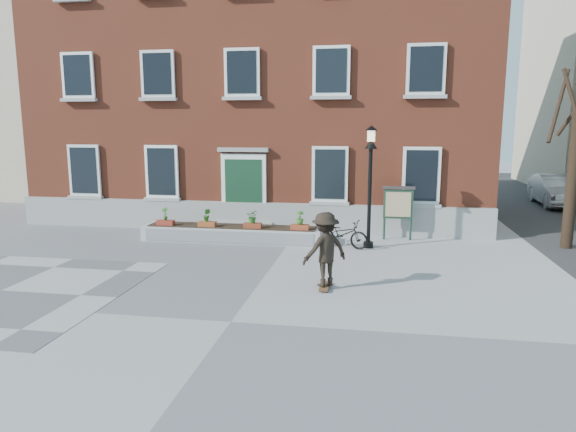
% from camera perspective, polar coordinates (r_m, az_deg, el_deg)
% --- Properties ---
extents(ground, '(100.00, 100.00, 0.00)m').
position_cam_1_polar(ground, '(10.66, -6.37, -11.61)').
color(ground, gray).
rests_on(ground, ground).
extents(checker_patch, '(6.00, 6.00, 0.01)m').
position_cam_1_polar(checker_patch, '(14.25, -29.25, -7.25)').
color(checker_patch, '#535355').
rests_on(checker_patch, ground).
extents(distant_building, '(10.00, 12.00, 13.00)m').
position_cam_1_polar(distant_building, '(36.20, -26.22, 13.09)').
color(distant_building, beige).
rests_on(distant_building, ground).
extents(bicycle, '(1.84, 1.11, 0.91)m').
position_cam_1_polar(bicycle, '(16.76, 6.07, -1.97)').
color(bicycle, black).
rests_on(bicycle, ground).
extents(parked_car, '(1.81, 4.72, 1.53)m').
position_cam_1_polar(parked_car, '(28.63, 27.63, 2.53)').
color(parked_car, '#A9ACAE').
rests_on(parked_car, ground).
extents(brick_building, '(18.40, 10.85, 12.60)m').
position_cam_1_polar(brick_building, '(24.10, -1.98, 15.67)').
color(brick_building, '#994129').
rests_on(brick_building, ground).
extents(planter_assembly, '(6.20, 1.12, 1.15)m').
position_cam_1_polar(planter_assembly, '(17.74, -6.23, -1.81)').
color(planter_assembly, '#BABAB6').
rests_on(planter_assembly, ground).
extents(bare_tree, '(1.83, 1.83, 6.16)m').
position_cam_1_polar(bare_tree, '(18.63, 29.21, 5.27)').
color(bare_tree, black).
rests_on(bare_tree, ground).
extents(lamp_post, '(0.40, 0.40, 3.93)m').
position_cam_1_polar(lamp_post, '(16.55, 9.13, 5.09)').
color(lamp_post, black).
rests_on(lamp_post, ground).
extents(notice_board, '(1.10, 0.16, 1.87)m').
position_cam_1_polar(notice_board, '(18.07, 12.14, 1.32)').
color(notice_board, '#193225').
rests_on(notice_board, ground).
extents(skateboarder, '(1.34, 1.24, 1.89)m').
position_cam_1_polar(skateboarder, '(12.41, 4.15, -3.72)').
color(skateboarder, brown).
rests_on(skateboarder, ground).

